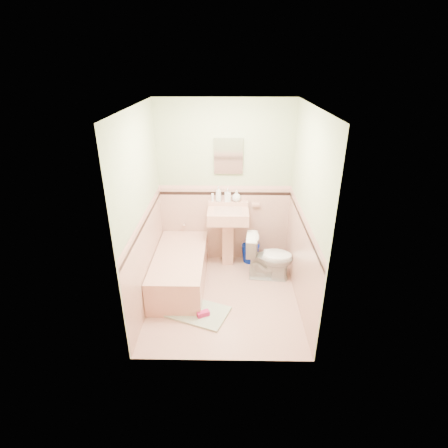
{
  "coord_description": "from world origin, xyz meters",
  "views": [
    {
      "loc": [
        0.07,
        -3.91,
        2.95
      ],
      "look_at": [
        0.0,
        0.25,
        1.0
      ],
      "focal_mm": 28.12,
      "sensor_mm": 36.0,
      "label": 1
    }
  ],
  "objects_px": {
    "bucket": "(250,253)",
    "bathtub": "(180,270)",
    "soap_bottle_right": "(236,196)",
    "toilet": "(269,257)",
    "shoe": "(203,314)",
    "sink": "(228,238)",
    "medicine_cabinet": "(228,156)",
    "soap_bottle_left": "(218,194)",
    "soap_bottle_mid": "(228,195)"
  },
  "relations": [
    {
      "from": "sink",
      "to": "soap_bottle_left",
      "type": "height_order",
      "value": "soap_bottle_left"
    },
    {
      "from": "bathtub",
      "to": "soap_bottle_mid",
      "type": "xyz_separation_m",
      "value": [
        0.67,
        0.71,
        0.89
      ]
    },
    {
      "from": "sink",
      "to": "medicine_cabinet",
      "type": "bearing_deg",
      "value": 90.0
    },
    {
      "from": "sink",
      "to": "shoe",
      "type": "distance_m",
      "value": 1.37
    },
    {
      "from": "soap_bottle_left",
      "to": "soap_bottle_right",
      "type": "distance_m",
      "value": 0.27
    },
    {
      "from": "toilet",
      "to": "sink",
      "type": "bearing_deg",
      "value": 66.94
    },
    {
      "from": "soap_bottle_mid",
      "to": "medicine_cabinet",
      "type": "bearing_deg",
      "value": 72.44
    },
    {
      "from": "sink",
      "to": "soap_bottle_mid",
      "type": "relative_size",
      "value": 4.76
    },
    {
      "from": "soap_bottle_right",
      "to": "toilet",
      "type": "bearing_deg",
      "value": -46.64
    },
    {
      "from": "bucket",
      "to": "medicine_cabinet",
      "type": "bearing_deg",
      "value": 166.36
    },
    {
      "from": "medicine_cabinet",
      "to": "soap_bottle_mid",
      "type": "xyz_separation_m",
      "value": [
        -0.01,
        -0.03,
        -0.59
      ]
    },
    {
      "from": "sink",
      "to": "bathtub",
      "type": "bearing_deg",
      "value": -142.07
    },
    {
      "from": "toilet",
      "to": "soap_bottle_right",
      "type": "bearing_deg",
      "value": 48.89
    },
    {
      "from": "soap_bottle_left",
      "to": "bucket",
      "type": "relative_size",
      "value": 0.83
    },
    {
      "from": "soap_bottle_left",
      "to": "toilet",
      "type": "relative_size",
      "value": 0.34
    },
    {
      "from": "bathtub",
      "to": "bucket",
      "type": "distance_m",
      "value": 1.23
    },
    {
      "from": "bathtub",
      "to": "toilet",
      "type": "distance_m",
      "value": 1.31
    },
    {
      "from": "bathtub",
      "to": "toilet",
      "type": "height_order",
      "value": "toilet"
    },
    {
      "from": "soap_bottle_right",
      "to": "shoe",
      "type": "bearing_deg",
      "value": -106.39
    },
    {
      "from": "bathtub",
      "to": "shoe",
      "type": "bearing_deg",
      "value": -62.88
    },
    {
      "from": "medicine_cabinet",
      "to": "shoe",
      "type": "distance_m",
      "value": 2.23
    },
    {
      "from": "medicine_cabinet",
      "to": "soap_bottle_left",
      "type": "height_order",
      "value": "medicine_cabinet"
    },
    {
      "from": "medicine_cabinet",
      "to": "soap_bottle_right",
      "type": "bearing_deg",
      "value": -13.55
    },
    {
      "from": "medicine_cabinet",
      "to": "soap_bottle_left",
      "type": "distance_m",
      "value": 0.59
    },
    {
      "from": "sink",
      "to": "soap_bottle_right",
      "type": "height_order",
      "value": "soap_bottle_right"
    },
    {
      "from": "bathtub",
      "to": "soap_bottle_right",
      "type": "height_order",
      "value": "soap_bottle_right"
    },
    {
      "from": "medicine_cabinet",
      "to": "soap_bottle_left",
      "type": "bearing_deg",
      "value": -168.46
    },
    {
      "from": "sink",
      "to": "shoe",
      "type": "height_order",
      "value": "sink"
    },
    {
      "from": "medicine_cabinet",
      "to": "sink",
      "type": "bearing_deg",
      "value": -90.0
    },
    {
      "from": "soap_bottle_right",
      "to": "shoe",
      "type": "xyz_separation_m",
      "value": [
        -0.43,
        -1.45,
        -1.04
      ]
    },
    {
      "from": "shoe",
      "to": "medicine_cabinet",
      "type": "bearing_deg",
      "value": 53.5
    },
    {
      "from": "toilet",
      "to": "bucket",
      "type": "distance_m",
      "value": 0.55
    },
    {
      "from": "soap_bottle_right",
      "to": "soap_bottle_mid",
      "type": "bearing_deg",
      "value": 180.0
    },
    {
      "from": "sink",
      "to": "bucket",
      "type": "relative_size",
      "value": 3.36
    },
    {
      "from": "bathtub",
      "to": "soap_bottle_mid",
      "type": "distance_m",
      "value": 1.32
    },
    {
      "from": "soap_bottle_mid",
      "to": "shoe",
      "type": "height_order",
      "value": "soap_bottle_mid"
    },
    {
      "from": "toilet",
      "to": "shoe",
      "type": "distance_m",
      "value": 1.34
    },
    {
      "from": "shoe",
      "to": "sink",
      "type": "bearing_deg",
      "value": 51.66
    },
    {
      "from": "soap_bottle_mid",
      "to": "toilet",
      "type": "xyz_separation_m",
      "value": [
        0.62,
        -0.51,
        -0.77
      ]
    },
    {
      "from": "soap_bottle_mid",
      "to": "soap_bottle_right",
      "type": "distance_m",
      "value": 0.13
    },
    {
      "from": "bathtub",
      "to": "soap_bottle_left",
      "type": "xyz_separation_m",
      "value": [
        0.53,
        0.71,
        0.91
      ]
    },
    {
      "from": "soap_bottle_left",
      "to": "soap_bottle_right",
      "type": "height_order",
      "value": "soap_bottle_left"
    },
    {
      "from": "bucket",
      "to": "shoe",
      "type": "height_order",
      "value": "bucket"
    },
    {
      "from": "medicine_cabinet",
      "to": "bucket",
      "type": "distance_m",
      "value": 1.6
    },
    {
      "from": "soap_bottle_right",
      "to": "bucket",
      "type": "relative_size",
      "value": 0.6
    },
    {
      "from": "soap_bottle_left",
      "to": "bucket",
      "type": "height_order",
      "value": "soap_bottle_left"
    },
    {
      "from": "medicine_cabinet",
      "to": "toilet",
      "type": "xyz_separation_m",
      "value": [
        0.61,
        -0.54,
        -1.35
      ]
    },
    {
      "from": "soap_bottle_mid",
      "to": "shoe",
      "type": "bearing_deg",
      "value": -101.41
    },
    {
      "from": "bucket",
      "to": "bathtub",
      "type": "bearing_deg",
      "value": -147.92
    },
    {
      "from": "bathtub",
      "to": "soap_bottle_mid",
      "type": "height_order",
      "value": "soap_bottle_mid"
    }
  ]
}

